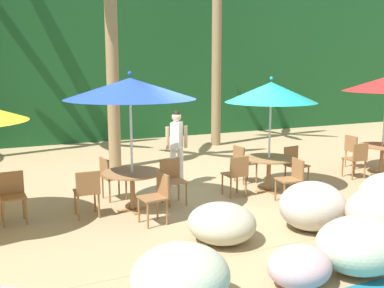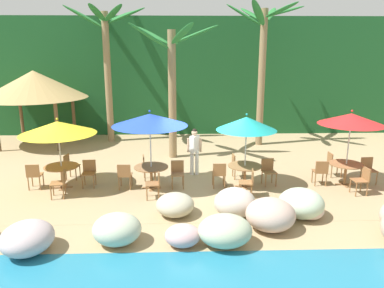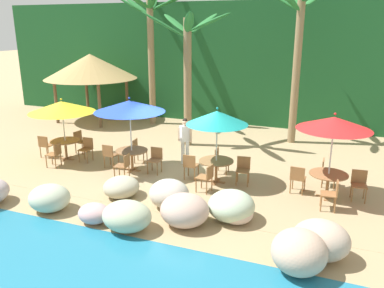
{
  "view_description": "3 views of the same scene",
  "coord_description": "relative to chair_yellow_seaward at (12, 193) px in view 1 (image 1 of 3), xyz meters",
  "views": [
    {
      "loc": [
        -4.07,
        -7.89,
        2.7
      ],
      "look_at": [
        -0.23,
        0.48,
        1.08
      ],
      "focal_mm": 42.24,
      "sensor_mm": 36.0,
      "label": 1
    },
    {
      "loc": [
        -0.73,
        -11.45,
        4.44
      ],
      "look_at": [
        -0.35,
        0.33,
        1.39
      ],
      "focal_mm": 34.68,
      "sensor_mm": 36.0,
      "label": 2
    },
    {
      "loc": [
        4.91,
        -11.21,
        4.83
      ],
      "look_at": [
        0.48,
        0.12,
        1.15
      ],
      "focal_mm": 36.62,
      "sensor_mm": 36.0,
      "label": 3
    }
  ],
  "objects": [
    {
      "name": "chair_teal_right",
      "position": [
        5.1,
        -1.1,
        0.0
      ],
      "size": [
        0.48,
        0.47,
        0.87
      ],
      "color": "olive",
      "rests_on": "ground"
    },
    {
      "name": "chair_red_inland",
      "position": [
        8.41,
        0.68,
        0.0
      ],
      "size": [
        0.43,
        0.42,
        0.87
      ],
      "color": "olive",
      "rests_on": "ground"
    },
    {
      "name": "chair_teal_left",
      "position": [
        4.27,
        -0.34,
        0.0
      ],
      "size": [
        0.42,
        0.43,
        0.87
      ],
      "color": "olive",
      "rests_on": "ground"
    },
    {
      "name": "chair_red_left",
      "position": [
        7.65,
        -0.2,
        0.0
      ],
      "size": [
        0.45,
        0.45,
        0.87
      ],
      "color": "olive",
      "rests_on": "ground"
    },
    {
      "name": "waiter_in_white",
      "position": [
        3.52,
        1.04,
        0.47
      ],
      "size": [
        0.52,
        0.39,
        1.7
      ],
      "color": "white",
      "rests_on": "ground"
    },
    {
      "name": "chair_teal_seaward",
      "position": [
        5.94,
        -0.03,
        0.0
      ],
      "size": [
        0.48,
        0.48,
        0.87
      ],
      "color": "olive",
      "rests_on": "ground"
    },
    {
      "name": "chair_teal_inland",
      "position": [
        4.97,
        0.6,
        0.0
      ],
      "size": [
        0.45,
        0.45,
        0.87
      ],
      "color": "olive",
      "rests_on": "ground"
    },
    {
      "name": "chair_blue_seaward",
      "position": [
        2.92,
        -0.16,
        0.0
      ],
      "size": [
        0.43,
        0.44,
        0.87
      ],
      "color": "olive",
      "rests_on": "ground"
    },
    {
      "name": "umbrella_blue",
      "position": [
        2.07,
        -0.28,
        1.76
      ],
      "size": [
        2.38,
        2.38,
        2.58
      ],
      "color": "silver",
      "rests_on": "ground"
    },
    {
      "name": "terrace_deck",
      "position": [
        3.75,
        -0.23,
        -0.51
      ],
      "size": [
        18.0,
        5.2,
        0.01
      ],
      "color": "tan",
      "rests_on": "ground"
    },
    {
      "name": "dining_table_teal",
      "position": [
        5.12,
        -0.24,
        0.1
      ],
      "size": [
        1.1,
        1.1,
        0.74
      ],
      "color": "olive",
      "rests_on": "ground"
    },
    {
      "name": "rock_seawall",
      "position": [
        3.66,
        -3.41,
        -0.14
      ],
      "size": [
        13.6,
        3.04,
        0.92
      ],
      "color": "#BAA6A8",
      "rests_on": "ground"
    },
    {
      "name": "chair_blue_inland",
      "position": [
        1.86,
        0.55,
        0.0
      ],
      "size": [
        0.48,
        0.48,
        0.87
      ],
      "color": "olive",
      "rests_on": "ground"
    },
    {
      "name": "chair_yellow_seaward",
      "position": [
        0.0,
        0.0,
        0.0
      ],
      "size": [
        0.44,
        0.45,
        0.87
      ],
      "color": "olive",
      "rests_on": "ground"
    },
    {
      "name": "dining_table_blue",
      "position": [
        2.07,
        -0.28,
        0.1
      ],
      "size": [
        1.1,
        1.1,
        0.74
      ],
      "color": "olive",
      "rests_on": "ground"
    },
    {
      "name": "palm_tree_second",
      "position": [
        2.71,
        3.32,
        3.09
      ],
      "size": [
        3.51,
        3.48,
        5.4
      ],
      "color": "olive",
      "rests_on": "ground"
    },
    {
      "name": "foliage_backdrop",
      "position": [
        3.75,
        8.77,
        2.49
      ],
      "size": [
        28.0,
        2.4,
        6.0
      ],
      "color": "#194C23",
      "rests_on": "ground"
    },
    {
      "name": "chair_blue_right",
      "position": [
        2.25,
        -1.11,
        0.0
      ],
      "size": [
        0.47,
        0.46,
        0.87
      ],
      "color": "olive",
      "rests_on": "ground"
    },
    {
      "name": "chair_blue_left",
      "position": [
        1.22,
        -0.35,
        0.0
      ],
      "size": [
        0.43,
        0.44,
        0.87
      ],
      "color": "olive",
      "rests_on": "ground"
    },
    {
      "name": "palm_tree_third",
      "position": [
        6.75,
        5.32,
        3.77
      ],
      "size": [
        3.5,
        3.21,
        6.38
      ],
      "color": "olive",
      "rests_on": "ground"
    },
    {
      "name": "dining_table_red",
      "position": [
        8.5,
        -0.17,
        0.1
      ],
      "size": [
        1.1,
        1.1,
        0.74
      ],
      "color": "olive",
      "rests_on": "ground"
    },
    {
      "name": "ground_plane",
      "position": [
        3.75,
        -0.23,
        -0.51
      ],
      "size": [
        120.0,
        120.0,
        0.0
      ],
      "primitive_type": "plane",
      "color": "tan"
    },
    {
      "name": "umbrella_teal",
      "position": [
        5.12,
        -0.24,
        1.62
      ],
      "size": [
        1.93,
        1.93,
        2.46
      ],
      "color": "silver",
      "rests_on": "ground"
    }
  ]
}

